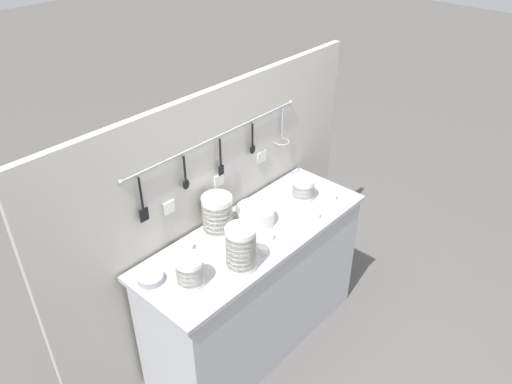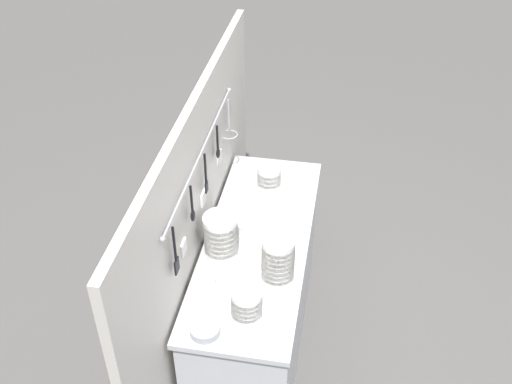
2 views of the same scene
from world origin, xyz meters
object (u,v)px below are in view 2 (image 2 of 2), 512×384
object	(u,v)px
bowl_stack_wide_centre	(269,177)
cup_front_right	(211,280)
cup_back_left	(277,238)
cup_beside_plates	(283,253)
plate_stack	(247,221)
cup_centre	(298,199)
bowl_stack_nested_right	(247,304)
bowl_stack_short_front	(278,260)
bowl_stack_back_corner	(221,235)
steel_mixing_bowl	(205,330)
cup_mid_row	(296,175)

from	to	relation	value
bowl_stack_wide_centre	cup_front_right	xyz separation A→B (m)	(-0.80, 0.15, -0.05)
cup_back_left	cup_beside_plates	size ratio (longest dim) A/B	1.00
plate_stack	cup_centre	xyz separation A→B (m)	(0.27, -0.24, -0.03)
bowl_stack_nested_right	cup_front_right	bearing A→B (deg)	50.73
bowl_stack_short_front	cup_front_right	world-z (taller)	bowl_stack_short_front
bowl_stack_back_corner	plate_stack	world-z (taller)	bowl_stack_back_corner
bowl_stack_nested_right	steel_mixing_bowl	xyz separation A→B (m)	(-0.12, 0.16, -0.06)
plate_stack	bowl_stack_back_corner	bearing A→B (deg)	155.33
cup_beside_plates	cup_front_right	distance (m)	0.40
bowl_stack_wide_centre	steel_mixing_bowl	xyz separation A→B (m)	(-1.09, 0.11, -0.05)
bowl_stack_back_corner	plate_stack	distance (m)	0.23
bowl_stack_nested_right	cup_mid_row	bearing A→B (deg)	-4.82
bowl_stack_nested_right	plate_stack	distance (m)	0.60
cup_mid_row	bowl_stack_wide_centre	bearing A→B (deg)	128.29
cup_centre	cup_beside_plates	world-z (taller)	same
bowl_stack_wide_centre	bowl_stack_nested_right	bearing A→B (deg)	-176.85
cup_centre	cup_beside_plates	bearing A→B (deg)	177.04
bowl_stack_nested_right	plate_stack	bearing A→B (deg)	10.33
bowl_stack_wide_centre	cup_beside_plates	size ratio (longest dim) A/B	2.63
cup_centre	cup_beside_plates	size ratio (longest dim) A/B	1.00
plate_stack	cup_mid_row	distance (m)	0.53
cup_beside_plates	cup_mid_row	distance (m)	0.67
steel_mixing_bowl	bowl_stack_short_front	bearing A→B (deg)	-34.99
bowl_stack_short_front	bowl_stack_back_corner	size ratio (longest dim) A/B	1.08
bowl_stack_short_front	bowl_stack_nested_right	bearing A→B (deg)	157.97
bowl_stack_wide_centre	plate_stack	distance (m)	0.39
bowl_stack_short_front	cup_mid_row	xyz separation A→B (m)	(0.83, 0.01, -0.11)
bowl_stack_nested_right	bowl_stack_short_front	xyz separation A→B (m)	(0.25, -0.10, 0.05)
plate_stack	cup_back_left	size ratio (longest dim) A/B	4.33
steel_mixing_bowl	cup_front_right	xyz separation A→B (m)	(0.29, 0.04, 0.00)
plate_stack	cup_front_right	distance (m)	0.43
bowl_stack_short_front	cup_back_left	distance (m)	0.29
bowl_stack_nested_right	cup_centre	size ratio (longest dim) A/B	3.02
bowl_stack_short_front	cup_centre	bearing A→B (deg)	-2.53
cup_mid_row	bowl_stack_short_front	bearing A→B (deg)	-179.25
cup_mid_row	bowl_stack_nested_right	bearing A→B (deg)	175.18
cup_beside_plates	cup_mid_row	xyz separation A→B (m)	(0.67, 0.01, 0.00)
plate_stack	steel_mixing_bowl	xyz separation A→B (m)	(-0.71, 0.05, -0.03)
bowl_stack_wide_centre	cup_back_left	xyz separation A→B (m)	(-0.45, -0.11, -0.05)
steel_mixing_bowl	plate_stack	bearing A→B (deg)	-4.39
bowl_stack_back_corner	steel_mixing_bowl	size ratio (longest dim) A/B	1.73
bowl_stack_wide_centre	steel_mixing_bowl	distance (m)	1.10
steel_mixing_bowl	cup_beside_plates	world-z (taller)	same
cup_front_right	cup_mid_row	bearing A→B (deg)	-17.97
bowl_stack_wide_centre	cup_beside_plates	distance (m)	0.58
cup_centre	plate_stack	bearing A→B (deg)	138.72
bowl_stack_wide_centre	bowl_stack_back_corner	world-z (taller)	bowl_stack_back_corner
cup_back_left	cup_front_right	world-z (taller)	same
bowl_stack_short_front	cup_front_right	bearing A→B (deg)	105.31
bowl_stack_short_front	plate_stack	size ratio (longest dim) A/B	1.11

